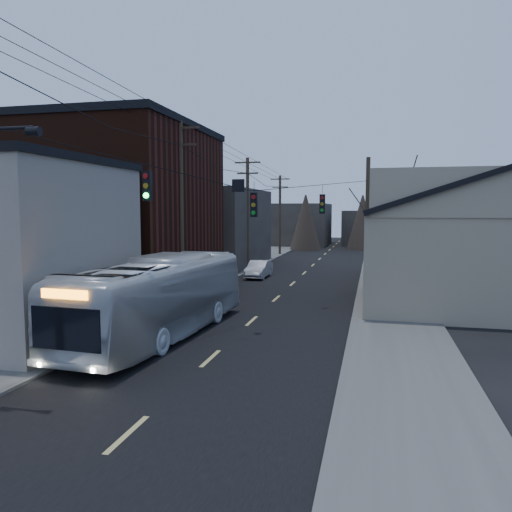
# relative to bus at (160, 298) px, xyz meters

# --- Properties ---
(ground) EXTENTS (160.00, 160.00, 0.00)m
(ground) POSITION_rel_bus_xyz_m (2.92, -10.35, -1.62)
(ground) COLOR black
(ground) RESTS_ON ground
(road_surface) EXTENTS (9.00, 110.00, 0.02)m
(road_surface) POSITION_rel_bus_xyz_m (2.92, 19.65, -1.61)
(road_surface) COLOR black
(road_surface) RESTS_ON ground
(sidewalk_left) EXTENTS (4.00, 110.00, 0.12)m
(sidewalk_left) POSITION_rel_bus_xyz_m (-3.58, 19.65, -1.56)
(sidewalk_left) COLOR #474744
(sidewalk_left) RESTS_ON ground
(sidewalk_right) EXTENTS (4.00, 110.00, 0.12)m
(sidewalk_right) POSITION_rel_bus_xyz_m (9.42, 19.65, -1.56)
(sidewalk_right) COLOR #474744
(sidewalk_right) RESTS_ON ground
(building_clapboard) EXTENTS (8.00, 8.00, 7.00)m
(building_clapboard) POSITION_rel_bus_xyz_m (-6.08, -1.35, 1.88)
(building_clapboard) COLOR gray
(building_clapboard) RESTS_ON ground
(building_brick) EXTENTS (10.00, 12.00, 10.00)m
(building_brick) POSITION_rel_bus_xyz_m (-7.08, 9.65, 3.38)
(building_brick) COLOR black
(building_brick) RESTS_ON ground
(building_left_far) EXTENTS (9.00, 14.00, 7.00)m
(building_left_far) POSITION_rel_bus_xyz_m (-6.58, 25.65, 1.88)
(building_left_far) COLOR #36302B
(building_left_far) RESTS_ON ground
(warehouse) EXTENTS (16.16, 20.60, 7.73)m
(warehouse) POSITION_rel_bus_xyz_m (15.92, 14.65, 1.07)
(warehouse) COLOR gray
(warehouse) RESTS_ON ground
(building_far_left) EXTENTS (10.00, 12.00, 6.00)m
(building_far_left) POSITION_rel_bus_xyz_m (-3.08, 54.65, 1.38)
(building_far_left) COLOR #36302B
(building_far_left) RESTS_ON ground
(building_far_right) EXTENTS (12.00, 14.00, 5.00)m
(building_far_right) POSITION_rel_bus_xyz_m (9.92, 59.65, 0.88)
(building_far_right) COLOR #36302B
(building_far_right) RESTS_ON ground
(bare_tree) EXTENTS (0.40, 0.40, 7.20)m
(bare_tree) POSITION_rel_bus_xyz_m (9.42, 9.65, 1.98)
(bare_tree) COLOR black
(bare_tree) RESTS_ON ground
(utility_lines) EXTENTS (11.24, 45.28, 10.50)m
(utility_lines) POSITION_rel_bus_xyz_m (-0.20, 13.79, 3.33)
(utility_lines) COLOR #382B1E
(utility_lines) RESTS_ON ground
(bus) EXTENTS (3.53, 11.82, 3.25)m
(bus) POSITION_rel_bus_xyz_m (0.00, 0.00, 0.00)
(bus) COLOR #B4BAC1
(bus) RESTS_ON ground
(parked_car) EXTENTS (1.42, 3.97, 1.30)m
(parked_car) POSITION_rel_bus_xyz_m (-0.08, 18.16, -0.97)
(parked_car) COLOR #A8AAB0
(parked_car) RESTS_ON ground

